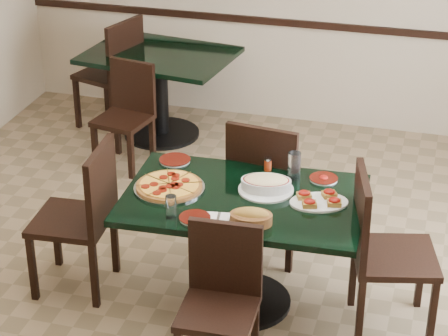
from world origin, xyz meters
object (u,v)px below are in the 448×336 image
(back_table, at_px, (160,78))
(bread_basket, at_px, (251,217))
(main_table, at_px, (243,224))
(chair_far, at_px, (267,182))
(chair_left, at_px, (85,211))
(lasagna_casserole, at_px, (266,184))
(chair_right, at_px, (380,244))
(back_chair_left, at_px, (116,67))
(chair_near, at_px, (221,293))
(pepperoni_pizza, at_px, (169,186))
(bruschetta_platter, at_px, (319,200))
(back_chair_near, at_px, (127,109))

(back_table, bearing_deg, bread_basket, -52.79)
(main_table, bearing_deg, bread_basket, -70.36)
(chair_far, xyz_separation_m, chair_left, (-0.99, -0.64, -0.01))
(main_table, distance_m, lasagna_casserole, 0.27)
(chair_right, distance_m, chair_left, 1.78)
(main_table, bearing_deg, back_table, 118.02)
(chair_left, distance_m, back_chair_left, 2.46)
(back_table, height_order, chair_left, chair_left)
(chair_near, xyz_separation_m, back_chair_left, (-1.75, 2.86, 0.08))
(main_table, xyz_separation_m, lasagna_casserole, (0.11, 0.11, 0.23))
(main_table, xyz_separation_m, bread_basket, (0.11, -0.28, 0.22))
(pepperoni_pizza, relative_size, bread_basket, 1.65)
(bruschetta_platter, bearing_deg, chair_right, -26.40)
(chair_near, height_order, chair_left, chair_left)
(back_table, height_order, back_chair_left, back_chair_left)
(back_chair_near, bearing_deg, chair_right, -26.74)
(chair_near, height_order, bread_basket, chair_near)
(main_table, height_order, bruschetta_platter, bruschetta_platter)
(chair_near, bearing_deg, back_chair_near, 119.66)
(lasagna_casserole, relative_size, bread_basket, 1.28)
(chair_far, xyz_separation_m, lasagna_casserole, (0.09, -0.45, 0.23))
(lasagna_casserole, bearing_deg, chair_right, -18.68)
(back_table, xyz_separation_m, bruschetta_platter, (1.73, -2.17, 0.25))
(lasagna_casserole, bearing_deg, back_chair_near, 124.59)
(chair_far, relative_size, lasagna_casserole, 3.05)
(chair_near, distance_m, bread_basket, 0.45)
(chair_near, xyz_separation_m, chair_right, (0.77, 0.59, 0.08))
(chair_near, relative_size, pepperoni_pizza, 2.04)
(pepperoni_pizza, height_order, lasagna_casserole, lasagna_casserole)
(back_table, distance_m, chair_near, 3.10)
(chair_near, relative_size, lasagna_casserole, 2.63)
(bruschetta_platter, bearing_deg, back_chair_left, 114.34)
(chair_right, xyz_separation_m, back_chair_left, (-2.52, 2.28, -0.00))
(main_table, relative_size, back_chair_left, 1.44)
(bruschetta_platter, bearing_deg, pepperoni_pizza, 164.14)
(chair_left, relative_size, lasagna_casserole, 3.00)
(chair_right, bearing_deg, lasagna_casserole, 67.13)
(bread_basket, bearing_deg, chair_near, -113.23)
(back_chair_near, height_order, bruschetta_platter, back_chair_near)
(back_chair_left, relative_size, bread_basket, 3.87)
(chair_far, bearing_deg, chair_right, 151.78)
(main_table, height_order, pepperoni_pizza, pepperoni_pizza)
(back_chair_near, xyz_separation_m, pepperoni_pizza, (0.92, -1.67, 0.30))
(lasagna_casserole, bearing_deg, chair_near, -105.48)
(chair_far, xyz_separation_m, bruschetta_platter, (0.42, -0.52, 0.21))
(pepperoni_pizza, distance_m, bread_basket, 0.62)
(pepperoni_pizza, relative_size, bruschetta_platter, 1.07)
(lasagna_casserole, bearing_deg, main_table, -143.81)
(main_table, distance_m, chair_near, 0.60)
(pepperoni_pizza, bearing_deg, bread_basket, -25.02)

